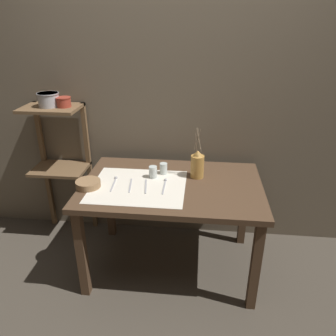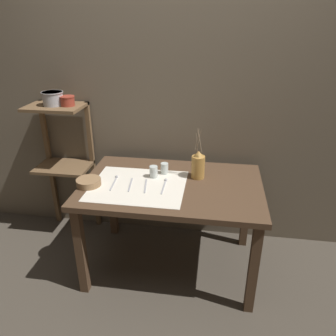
# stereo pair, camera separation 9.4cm
# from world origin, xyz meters

# --- Properties ---
(ground_plane) EXTENTS (12.00, 12.00, 0.00)m
(ground_plane) POSITION_xyz_m (0.00, 0.00, 0.00)
(ground_plane) COLOR #473F35
(stone_wall_back) EXTENTS (7.00, 0.06, 2.40)m
(stone_wall_back) POSITION_xyz_m (0.00, 0.53, 1.20)
(stone_wall_back) COLOR #6B5E4C
(stone_wall_back) RESTS_ON ground_plane
(wooden_table) EXTENTS (1.28, 0.84, 0.73)m
(wooden_table) POSITION_xyz_m (0.00, 0.00, 0.64)
(wooden_table) COLOR #4C3523
(wooden_table) RESTS_ON ground_plane
(wooden_shelf_unit) EXTENTS (0.44, 0.32, 1.18)m
(wooden_shelf_unit) POSITION_xyz_m (-0.97, 0.36, 0.81)
(wooden_shelf_unit) COLOR brown
(wooden_shelf_unit) RESTS_ON ground_plane
(linen_cloth) EXTENTS (0.65, 0.55, 0.00)m
(linen_cloth) POSITION_xyz_m (-0.23, -0.07, 0.73)
(linen_cloth) COLOR silver
(linen_cloth) RESTS_ON wooden_table
(pitcher_with_flowers) EXTENTS (0.10, 0.10, 0.38)m
(pitcher_with_flowers) POSITION_xyz_m (0.17, 0.13, 0.83)
(pitcher_with_flowers) COLOR #B7843D
(pitcher_with_flowers) RESTS_ON wooden_table
(wooden_bowl) EXTENTS (0.17, 0.17, 0.05)m
(wooden_bowl) POSITION_xyz_m (-0.57, -0.12, 0.76)
(wooden_bowl) COLOR #8E6B47
(wooden_bowl) RESTS_ON wooden_table
(glass_tumbler_near) EXTENTS (0.06, 0.06, 0.09)m
(glass_tumbler_near) POSITION_xyz_m (-0.15, 0.08, 0.78)
(glass_tumbler_near) COLOR silver
(glass_tumbler_near) RESTS_ON wooden_table
(glass_tumbler_far) EXTENTS (0.06, 0.06, 0.08)m
(glass_tumbler_far) POSITION_xyz_m (-0.08, 0.15, 0.78)
(glass_tumbler_far) COLOR silver
(glass_tumbler_far) RESTS_ON wooden_table
(spoon_inner) EXTENTS (0.03, 0.22, 0.02)m
(spoon_inner) POSITION_xyz_m (-0.41, -0.01, 0.74)
(spoon_inner) COLOR #A8A8AD
(spoon_inner) RESTS_ON wooden_table
(fork_inner) EXTENTS (0.04, 0.20, 0.00)m
(fork_inner) POSITION_xyz_m (-0.28, -0.07, 0.74)
(fork_inner) COLOR #A8A8AD
(fork_inner) RESTS_ON wooden_table
(fork_outer) EXTENTS (0.04, 0.20, 0.00)m
(fork_outer) POSITION_xyz_m (-0.17, -0.07, 0.74)
(fork_outer) COLOR #A8A8AD
(fork_outer) RESTS_ON wooden_table
(spoon_outer) EXTENTS (0.02, 0.22, 0.02)m
(spoon_outer) POSITION_xyz_m (-0.05, -0.01, 0.74)
(spoon_outer) COLOR #A8A8AD
(spoon_outer) RESTS_ON wooden_table
(metal_pot_large) EXTENTS (0.17, 0.17, 0.10)m
(metal_pot_large) POSITION_xyz_m (-0.98, 0.32, 1.24)
(metal_pot_large) COLOR #A8A8AD
(metal_pot_large) RESTS_ON wooden_shelf_unit
(metal_pot_small) EXTENTS (0.11, 0.11, 0.08)m
(metal_pot_small) POSITION_xyz_m (-0.86, 0.32, 1.22)
(metal_pot_small) COLOR #9E3828
(metal_pot_small) RESTS_ON wooden_shelf_unit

